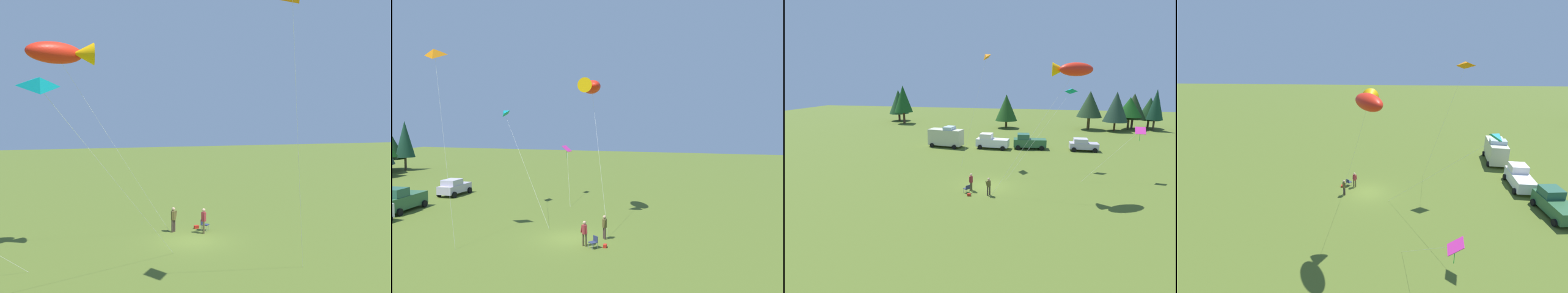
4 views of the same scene
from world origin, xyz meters
The scene contains 11 objects.
ground_plane centered at (0.00, 0.00, 0.00)m, with size 160.00×160.00×0.00m, color #506322.
person_kite_flyer centered at (0.64, -2.50, 1.02)m, with size 0.55×0.48×1.74m.
folding_chair centered at (-1.52, -2.32, 0.49)m, with size 0.67×0.67×0.82m.
person_spectator centered at (-1.28, -1.58, 1.02)m, with size 0.42×0.56×1.74m.
backpack_on_grass centered at (-1.16, -2.99, 0.11)m, with size 0.32×0.22×0.22m, color red.
truck_green_flatbed centered at (3.38, 18.03, 1.10)m, with size 5.16×2.76×2.34m.
car_silver_compact centered at (11.57, 18.15, 0.95)m, with size 4.25×2.30×1.89m.
kite_large_fish centered at (7.80, 0.66, 11.66)m, with size 9.20×4.85×12.31m.
kite_diamond_rainbow centered at (15.61, 5.77, 5.23)m, with size 6.63×3.01×5.70m.
kite_delta_orange centered at (-2.05, 9.64, 13.50)m, with size 2.93×3.95×13.97m.
kite_delta_teal centered at (8.53, 9.94, 9.36)m, with size 7.53×8.27×9.77m.
Camera 2 is at (-25.62, -9.12, 8.52)m, focal length 35.00 mm.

